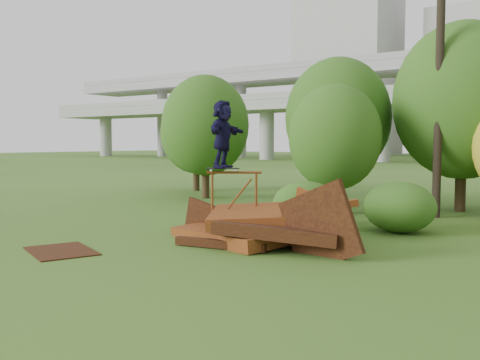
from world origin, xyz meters
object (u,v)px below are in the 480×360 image
Objects in this scene: scrap_pile at (262,227)px; skater at (223,134)px; utility_pole at (440,66)px; flat_plate at (61,251)px.

skater is at bearing 178.59° from scrap_pile.
scrap_pile is 9.08m from utility_pole.
skater is at bearing 59.88° from flat_plate.
skater is at bearing -116.12° from utility_pole.
scrap_pile is 4.90m from flat_plate.
utility_pole reaches higher than scrap_pile.
utility_pole is (2.35, 7.40, 4.72)m from scrap_pile.
skater reaches higher than scrap_pile.
skater is 8.54m from utility_pole.
scrap_pile is 3.32× the size of skater.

